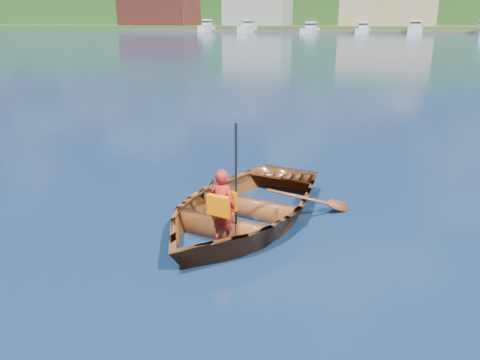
{
  "coord_description": "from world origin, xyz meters",
  "views": [
    {
      "loc": [
        1.81,
        -6.74,
        3.23
      ],
      "look_at": [
        -0.55,
        0.15,
        0.76
      ],
      "focal_mm": 35.0,
      "sensor_mm": 36.0,
      "label": 1
    }
  ],
  "objects": [
    {
      "name": "dock",
      "position": [
        -9.5,
        148.0,
        0.4
      ],
      "size": [
        160.05,
        8.89,
        0.8
      ],
      "color": "brown",
      "rests_on": "ground"
    },
    {
      "name": "rowboat",
      "position": [
        -0.52,
        0.15,
        0.29
      ],
      "size": [
        3.61,
        4.62,
        0.87
      ],
      "color": "brown",
      "rests_on": "ground"
    },
    {
      "name": "ground",
      "position": [
        0.0,
        0.0,
        0.0
      ],
      "size": [
        600.0,
        600.0,
        0.0
      ],
      "color": "#0E2340",
      "rests_on": "ground"
    },
    {
      "name": "shoreline",
      "position": [
        0.0,
        236.61,
        10.32
      ],
      "size": [
        400.0,
        140.0,
        22.0
      ],
      "color": "#455C26",
      "rests_on": "ground"
    },
    {
      "name": "child_paddler",
      "position": [
        -0.51,
        -0.76,
        0.67
      ],
      "size": [
        0.44,
        0.38,
        1.78
      ],
      "color": "#B11D19",
      "rests_on": "ground"
    },
    {
      "name": "waterfront_buildings",
      "position": [
        -7.74,
        165.0,
        7.74
      ],
      "size": [
        202.0,
        16.0,
        14.0
      ],
      "color": "brown",
      "rests_on": "ground"
    },
    {
      "name": "marina_yachts",
      "position": [
        2.36,
        143.32,
        1.35
      ],
      "size": [
        142.33,
        13.9,
        4.38
      ],
      "color": "silver",
      "rests_on": "ground"
    }
  ]
}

